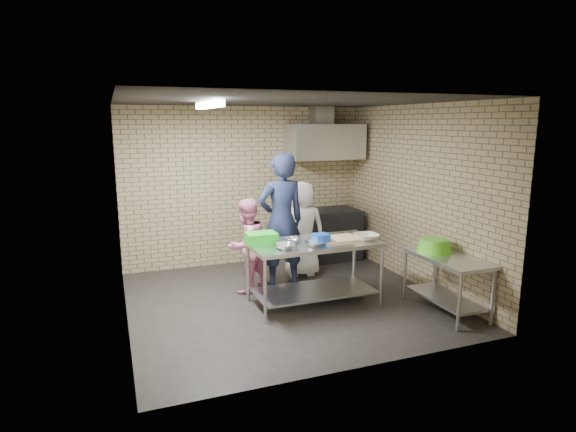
% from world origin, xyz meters
% --- Properties ---
extents(floor, '(4.20, 4.20, 0.00)m').
position_xyz_m(floor, '(0.00, 0.00, 0.00)').
color(floor, black).
rests_on(floor, ground).
extents(ceiling, '(4.20, 4.20, 0.00)m').
position_xyz_m(ceiling, '(0.00, 0.00, 2.70)').
color(ceiling, black).
rests_on(ceiling, ground).
extents(back_wall, '(4.20, 0.06, 2.70)m').
position_xyz_m(back_wall, '(0.00, 2.00, 1.35)').
color(back_wall, '#907E5A').
rests_on(back_wall, ground).
extents(front_wall, '(4.20, 0.06, 2.70)m').
position_xyz_m(front_wall, '(0.00, -2.00, 1.35)').
color(front_wall, '#907E5A').
rests_on(front_wall, ground).
extents(left_wall, '(0.06, 4.00, 2.70)m').
position_xyz_m(left_wall, '(-2.10, 0.00, 1.35)').
color(left_wall, '#907E5A').
rests_on(left_wall, ground).
extents(right_wall, '(0.06, 4.00, 2.70)m').
position_xyz_m(right_wall, '(2.10, 0.00, 1.35)').
color(right_wall, '#907E5A').
rests_on(right_wall, ground).
extents(prep_table, '(1.73, 0.87, 0.87)m').
position_xyz_m(prep_table, '(0.31, -0.24, 0.43)').
color(prep_table, silver).
rests_on(prep_table, floor).
extents(side_counter, '(0.60, 1.20, 0.75)m').
position_xyz_m(side_counter, '(1.80, -1.10, 0.38)').
color(side_counter, silver).
rests_on(side_counter, floor).
extents(stove, '(1.20, 0.70, 0.90)m').
position_xyz_m(stove, '(1.35, 1.65, 0.45)').
color(stove, black).
rests_on(stove, floor).
extents(range_hood, '(1.30, 0.60, 0.60)m').
position_xyz_m(range_hood, '(1.35, 1.70, 2.10)').
color(range_hood, silver).
rests_on(range_hood, back_wall).
extents(hood_duct, '(0.35, 0.30, 0.30)m').
position_xyz_m(hood_duct, '(1.35, 1.85, 2.55)').
color(hood_duct, '#A5A8AD').
rests_on(hood_duct, back_wall).
extents(wall_shelf, '(0.80, 0.20, 0.04)m').
position_xyz_m(wall_shelf, '(1.65, 1.89, 1.92)').
color(wall_shelf, '#3F2B19').
rests_on(wall_shelf, back_wall).
extents(fluorescent_fixture, '(0.10, 1.25, 0.08)m').
position_xyz_m(fluorescent_fixture, '(-1.00, 0.00, 2.64)').
color(fluorescent_fixture, white).
rests_on(fluorescent_fixture, ceiling).
extents(green_crate, '(0.39, 0.29, 0.15)m').
position_xyz_m(green_crate, '(-0.39, -0.12, 0.94)').
color(green_crate, green).
rests_on(green_crate, prep_table).
extents(blue_tub, '(0.19, 0.19, 0.13)m').
position_xyz_m(blue_tub, '(0.36, -0.34, 0.93)').
color(blue_tub, '#1745AF').
rests_on(blue_tub, prep_table).
extents(cutting_board, '(0.53, 0.40, 0.03)m').
position_xyz_m(cutting_board, '(0.66, -0.26, 0.88)').
color(cutting_board, '#D0B778').
rests_on(cutting_board, prep_table).
extents(mixing_bowl_a, '(0.28, 0.28, 0.07)m').
position_xyz_m(mixing_bowl_a, '(-0.19, -0.44, 0.90)').
color(mixing_bowl_a, '#B6B9BD').
rests_on(mixing_bowl_a, prep_table).
extents(mixing_bowl_b, '(0.21, 0.21, 0.06)m').
position_xyz_m(mixing_bowl_b, '(0.01, -0.19, 0.90)').
color(mixing_bowl_b, silver).
rests_on(mixing_bowl_b, prep_table).
extents(mixing_bowl_c, '(0.26, 0.26, 0.06)m').
position_xyz_m(mixing_bowl_c, '(0.21, -0.46, 0.90)').
color(mixing_bowl_c, '#B6B9BD').
rests_on(mixing_bowl_c, prep_table).
extents(ceramic_bowl, '(0.34, 0.34, 0.08)m').
position_xyz_m(ceramic_bowl, '(1.01, -0.39, 0.91)').
color(ceramic_bowl, '#C1B29B').
rests_on(ceramic_bowl, prep_table).
extents(green_basin, '(0.46, 0.46, 0.17)m').
position_xyz_m(green_basin, '(1.78, -0.85, 0.83)').
color(green_basin, '#59C626').
rests_on(green_basin, side_counter).
extents(bottle_red, '(0.07, 0.07, 0.18)m').
position_xyz_m(bottle_red, '(1.40, 1.89, 2.03)').
color(bottle_red, '#B22619').
rests_on(bottle_red, wall_shelf).
extents(bottle_green, '(0.06, 0.06, 0.15)m').
position_xyz_m(bottle_green, '(1.80, 1.89, 2.02)').
color(bottle_green, green).
rests_on(bottle_green, wall_shelf).
extents(man_navy, '(0.77, 0.53, 2.00)m').
position_xyz_m(man_navy, '(0.14, 0.58, 1.00)').
color(man_navy, '#131A31').
rests_on(man_navy, floor).
extents(woman_pink, '(0.83, 0.78, 1.37)m').
position_xyz_m(woman_pink, '(-0.41, 0.55, 0.68)').
color(woman_pink, pink).
rests_on(woman_pink, floor).
extents(woman_white, '(0.82, 0.61, 1.53)m').
position_xyz_m(woman_white, '(0.62, 0.96, 0.76)').
color(woman_white, white).
rests_on(woman_white, floor).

